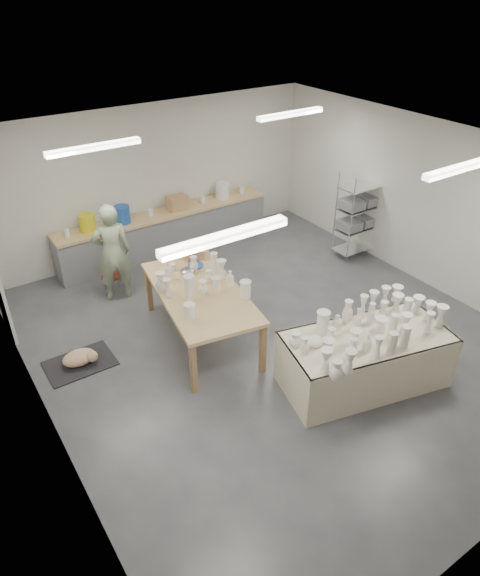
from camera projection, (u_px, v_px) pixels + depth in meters
room at (267, 223)px, 7.26m from camera, size 8.00×8.02×3.00m
back_counter at (166, 231)px, 10.67m from camera, size 4.60×0.60×1.24m
wire_shelf at (358, 214)px, 10.36m from camera, size 0.88×0.48×1.80m
drying_table at (365, 357)px, 7.24m from camera, size 2.52×1.64×1.19m
work_table at (198, 287)px, 7.97m from camera, size 1.60×2.59×1.28m
rug at (80, 363)px, 7.80m from camera, size 1.00×0.70×0.02m
cat at (81, 357)px, 7.74m from camera, size 0.59×0.50×0.21m
potter at (112, 253)px, 8.94m from camera, size 0.75×0.58×1.81m
red_stool at (111, 277)px, 9.45m from camera, size 0.43×0.43×0.33m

